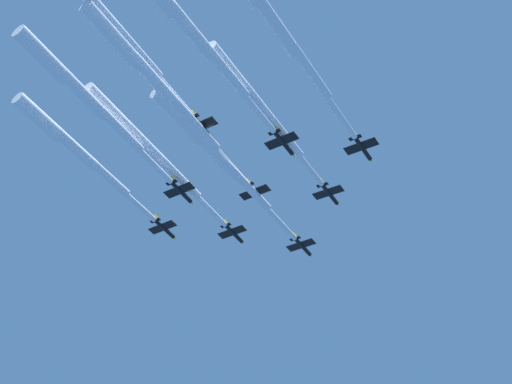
{
  "coord_description": "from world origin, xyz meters",
  "views": [
    {
      "loc": [
        102.76,
        74.75,
        55.6
      ],
      "look_at": [
        0.0,
        0.0,
        179.91
      ],
      "focal_mm": 47.81,
      "sensor_mm": 36.0,
      "label": 1
    }
  ],
  "objects_px": {
    "jet_lead": "(215,154)",
    "jet_port_outer": "(274,23)",
    "jet_trail_port": "(190,31)",
    "jet_trail_starboard": "(95,5)",
    "jet_starboard_mid": "(75,149)",
    "jet_starboard_inner": "(257,104)",
    "jet_starboard_outer": "(83,95)",
    "jet_port_inner": "(146,145)",
    "jet_port_mid": "(155,82)"
  },
  "relations": [
    {
      "from": "jet_starboard_outer",
      "to": "jet_trail_port",
      "type": "distance_m",
      "value": 29.75
    },
    {
      "from": "jet_lead",
      "to": "jet_starboard_inner",
      "type": "xyz_separation_m",
      "value": [
        4.53,
        16.15,
        2.7
      ]
    },
    {
      "from": "jet_starboard_mid",
      "to": "jet_trail_starboard",
      "type": "relative_size",
      "value": 0.93
    },
    {
      "from": "jet_port_mid",
      "to": "jet_trail_starboard",
      "type": "bearing_deg",
      "value": 4.82
    },
    {
      "from": "jet_trail_starboard",
      "to": "jet_starboard_mid",
      "type": "bearing_deg",
      "value": -127.69
    },
    {
      "from": "jet_trail_port",
      "to": "jet_trail_starboard",
      "type": "xyz_separation_m",
      "value": [
        15.0,
        -13.37,
        2.85
      ]
    },
    {
      "from": "jet_lead",
      "to": "jet_port_outer",
      "type": "distance_m",
      "value": 38.88
    },
    {
      "from": "jet_port_inner",
      "to": "jet_trail_starboard",
      "type": "bearing_deg",
      "value": 27.34
    },
    {
      "from": "jet_starboard_mid",
      "to": "jet_trail_starboard",
      "type": "xyz_separation_m",
      "value": [
        25.42,
        32.9,
        -0.09
      ]
    },
    {
      "from": "jet_lead",
      "to": "jet_starboard_outer",
      "type": "relative_size",
      "value": 1.14
    },
    {
      "from": "jet_trail_starboard",
      "to": "jet_trail_port",
      "type": "bearing_deg",
      "value": 138.29
    },
    {
      "from": "jet_starboard_inner",
      "to": "jet_trail_starboard",
      "type": "height_order",
      "value": "jet_starboard_inner"
    },
    {
      "from": "jet_starboard_mid",
      "to": "jet_starboard_outer",
      "type": "relative_size",
      "value": 0.97
    },
    {
      "from": "jet_starboard_outer",
      "to": "jet_port_outer",
      "type": "bearing_deg",
      "value": 103.57
    },
    {
      "from": "jet_port_inner",
      "to": "jet_starboard_mid",
      "type": "bearing_deg",
      "value": -57.08
    },
    {
      "from": "jet_starboard_inner",
      "to": "jet_starboard_outer",
      "type": "relative_size",
      "value": 0.97
    },
    {
      "from": "jet_starboard_mid",
      "to": "jet_port_outer",
      "type": "height_order",
      "value": "jet_starboard_mid"
    },
    {
      "from": "jet_lead",
      "to": "jet_trail_starboard",
      "type": "height_order",
      "value": "jet_trail_starboard"
    },
    {
      "from": "jet_port_inner",
      "to": "jet_starboard_outer",
      "type": "bearing_deg",
      "value": 4.67
    },
    {
      "from": "jet_starboard_inner",
      "to": "jet_starboard_mid",
      "type": "relative_size",
      "value": 1.0
    },
    {
      "from": "jet_port_inner",
      "to": "jet_starboard_mid",
      "type": "height_order",
      "value": "jet_port_inner"
    },
    {
      "from": "jet_starboard_mid",
      "to": "jet_port_outer",
      "type": "bearing_deg",
      "value": 88.69
    },
    {
      "from": "jet_lead",
      "to": "jet_trail_port",
      "type": "relative_size",
      "value": 1.13
    },
    {
      "from": "jet_trail_starboard",
      "to": "jet_starboard_inner",
      "type": "bearing_deg",
      "value": 163.66
    },
    {
      "from": "jet_port_mid",
      "to": "jet_starboard_mid",
      "type": "distance_m",
      "value": 31.55
    },
    {
      "from": "jet_port_inner",
      "to": "jet_port_outer",
      "type": "height_order",
      "value": "jet_port_inner"
    },
    {
      "from": "jet_port_mid",
      "to": "jet_starboard_outer",
      "type": "relative_size",
      "value": 1.14
    },
    {
      "from": "jet_lead",
      "to": "jet_trail_port",
      "type": "height_order",
      "value": "jet_lead"
    },
    {
      "from": "jet_trail_starboard",
      "to": "jet_lead",
      "type": "bearing_deg",
      "value": -174.72
    },
    {
      "from": "jet_starboard_mid",
      "to": "jet_port_outer",
      "type": "xyz_separation_m",
      "value": [
        1.4,
        61.23,
        -2.4
      ]
    },
    {
      "from": "jet_lead",
      "to": "jet_starboard_outer",
      "type": "xyz_separation_m",
      "value": [
        32.08,
        -12.13,
        -0.88
      ]
    },
    {
      "from": "jet_port_outer",
      "to": "jet_trail_starboard",
      "type": "height_order",
      "value": "jet_trail_starboard"
    },
    {
      "from": "jet_port_mid",
      "to": "jet_port_outer",
      "type": "bearing_deg",
      "value": 96.03
    },
    {
      "from": "jet_port_inner",
      "to": "jet_starboard_outer",
      "type": "height_order",
      "value": "jet_port_inner"
    },
    {
      "from": "jet_starboard_mid",
      "to": "jet_port_outer",
      "type": "relative_size",
      "value": 0.88
    },
    {
      "from": "jet_trail_port",
      "to": "jet_trail_starboard",
      "type": "distance_m",
      "value": 20.29
    },
    {
      "from": "jet_port_mid",
      "to": "jet_trail_port",
      "type": "bearing_deg",
      "value": 68.9
    },
    {
      "from": "jet_lead",
      "to": "jet_starboard_mid",
      "type": "distance_m",
      "value": 35.04
    },
    {
      "from": "jet_port_outer",
      "to": "jet_lead",
      "type": "bearing_deg",
      "value": -123.22
    },
    {
      "from": "jet_lead",
      "to": "jet_trail_starboard",
      "type": "xyz_separation_m",
      "value": [
        45.31,
        4.19,
        2.66
      ]
    },
    {
      "from": "jet_starboard_inner",
      "to": "jet_starboard_outer",
      "type": "xyz_separation_m",
      "value": [
        27.55,
        -28.27,
        -3.58
      ]
    },
    {
      "from": "jet_starboard_inner",
      "to": "jet_trail_port",
      "type": "relative_size",
      "value": 0.97
    },
    {
      "from": "jet_trail_port",
      "to": "jet_trail_starboard",
      "type": "relative_size",
      "value": 0.96
    },
    {
      "from": "jet_lead",
      "to": "jet_starboard_mid",
      "type": "bearing_deg",
      "value": -55.27
    },
    {
      "from": "jet_port_inner",
      "to": "jet_trail_starboard",
      "type": "xyz_separation_m",
      "value": [
        35.0,
        18.1,
        -0.25
      ]
    },
    {
      "from": "jet_port_mid",
      "to": "jet_starboard_outer",
      "type": "xyz_separation_m",
      "value": [
        7.6,
        -14.56,
        -1.41
      ]
    },
    {
      "from": "jet_lead",
      "to": "jet_starboard_inner",
      "type": "height_order",
      "value": "jet_starboard_inner"
    },
    {
      "from": "jet_port_outer",
      "to": "jet_trail_port",
      "type": "distance_m",
      "value": 17.48
    },
    {
      "from": "jet_lead",
      "to": "jet_port_inner",
      "type": "relative_size",
      "value": 1.07
    },
    {
      "from": "jet_lead",
      "to": "jet_port_inner",
      "type": "xyz_separation_m",
      "value": [
        10.32,
        -13.91,
        2.9
      ]
    }
  ]
}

